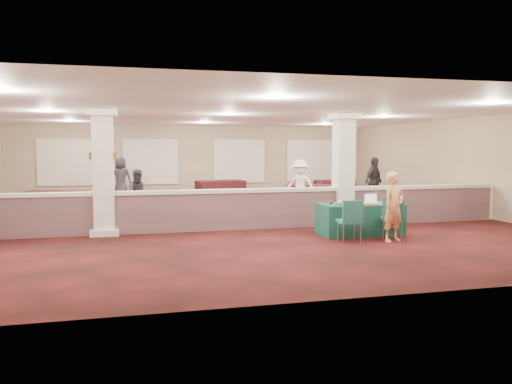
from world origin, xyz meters
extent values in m
plane|color=#421010|center=(0.00, 0.00, 0.00)|extent=(16.00, 16.00, 0.00)
cube|color=gray|center=(0.00, 8.00, 1.60)|extent=(16.00, 0.04, 3.20)
cube|color=gray|center=(0.00, -8.00, 1.60)|extent=(16.00, 0.04, 3.20)
cube|color=gray|center=(8.00, 0.00, 1.60)|extent=(0.04, 16.00, 3.20)
cube|color=white|center=(0.00, 0.00, 3.20)|extent=(16.00, 16.00, 0.02)
cube|color=brown|center=(0.00, -1.50, 0.50)|extent=(15.60, 0.20, 1.00)
cube|color=beige|center=(0.00, -1.50, 1.05)|extent=(15.60, 0.28, 0.10)
cube|color=silver|center=(-3.50, -1.50, 1.60)|extent=(0.50, 0.50, 3.20)
cube|color=silver|center=(-3.50, -1.50, 0.08)|extent=(0.70, 0.70, 0.16)
cube|color=silver|center=(-3.50, -1.50, 3.10)|extent=(0.72, 0.72, 0.20)
cube|color=silver|center=(3.00, -1.50, 1.60)|extent=(0.50, 0.50, 3.20)
cube|color=silver|center=(3.00, -1.50, 0.08)|extent=(0.70, 0.70, 0.16)
cube|color=silver|center=(3.00, -1.50, 3.10)|extent=(0.72, 0.72, 0.20)
cylinder|color=brown|center=(-3.78, -1.50, 2.00)|extent=(0.12, 0.12, 0.18)
cylinder|color=white|center=(-3.78, -1.50, 2.00)|extent=(0.09, 0.09, 0.10)
cylinder|color=brown|center=(-3.22, -1.50, 2.00)|extent=(0.12, 0.12, 0.18)
cylinder|color=white|center=(-3.22, -1.50, 2.00)|extent=(0.09, 0.09, 0.10)
cube|color=#0D3127|center=(2.80, -3.00, 0.40)|extent=(2.07, 1.06, 0.79)
cube|color=#1D574B|center=(3.31, -3.68, 0.50)|extent=(0.66, 0.66, 0.07)
cube|color=#1D574B|center=(3.23, -3.90, 0.78)|extent=(0.48, 0.23, 0.49)
cylinder|color=gray|center=(3.04, -3.81, 0.23)|extent=(0.03, 0.03, 0.47)
cylinder|color=gray|center=(3.43, -3.96, 0.23)|extent=(0.03, 0.03, 0.47)
cylinder|color=gray|center=(3.19, -3.41, 0.23)|extent=(0.03, 0.03, 0.47)
cylinder|color=gray|center=(3.58, -3.56, 0.23)|extent=(0.03, 0.03, 0.47)
cube|color=#1D574B|center=(2.10, -3.92, 0.49)|extent=(0.54, 0.54, 0.07)
cube|color=#1D574B|center=(2.08, -4.14, 0.76)|extent=(0.48, 0.09, 0.48)
cylinder|color=gray|center=(1.87, -4.10, 0.23)|extent=(0.03, 0.03, 0.46)
cylinder|color=gray|center=(2.28, -4.14, 0.23)|extent=(0.03, 0.03, 0.46)
cylinder|color=gray|center=(1.91, -3.69, 0.23)|extent=(0.03, 0.03, 0.46)
cylinder|color=gray|center=(2.32, -3.73, 0.23)|extent=(0.03, 0.03, 0.46)
imported|color=#F09D68|center=(3.14, -4.07, 0.82)|extent=(0.69, 0.57, 1.65)
cube|color=black|center=(-6.17, 0.30, 0.41)|extent=(2.21, 1.51, 0.82)
cube|color=black|center=(-2.00, 2.61, 0.38)|extent=(1.97, 1.13, 0.76)
cube|color=black|center=(3.77, 3.00, 0.41)|extent=(2.21, 1.53, 0.82)
cube|color=black|center=(-5.35, 3.20, 0.38)|extent=(2.10, 1.57, 0.76)
cube|color=black|center=(0.86, 6.50, 0.41)|extent=(2.16, 1.37, 0.81)
cube|color=black|center=(6.12, 6.50, 0.37)|extent=(1.99, 1.35, 0.74)
imported|color=black|center=(-2.61, 1.14, 0.77)|extent=(0.79, 0.51, 1.54)
imported|color=white|center=(3.00, 2.26, 0.89)|extent=(1.20, 1.14, 1.78)
imported|color=black|center=(6.03, 2.55, 0.93)|extent=(1.20, 1.04, 1.86)
imported|color=black|center=(-3.27, 7.00, 0.91)|extent=(0.99, 0.69, 1.82)
cube|color=silver|center=(3.13, -3.06, 0.80)|extent=(0.36, 0.26, 0.02)
cube|color=silver|center=(3.13, -2.94, 0.93)|extent=(0.36, 0.02, 0.24)
cube|color=silver|center=(3.13, -2.94, 0.91)|extent=(0.32, 0.01, 0.21)
cube|color=#C5601F|center=(2.85, -3.27, 0.81)|extent=(0.44, 0.33, 0.03)
sphere|color=beige|center=(2.20, -3.10, 0.85)|extent=(0.12, 0.12, 0.12)
sphere|color=maroon|center=(2.04, -2.93, 0.84)|extent=(0.11, 0.11, 0.11)
sphere|color=#444548|center=(2.32, -2.86, 0.85)|extent=(0.11, 0.11, 0.11)
cube|color=red|center=(3.50, -3.32, 0.80)|extent=(0.13, 0.03, 0.01)
camera|label=1|loc=(-2.78, -14.57, 2.19)|focal=35.00mm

